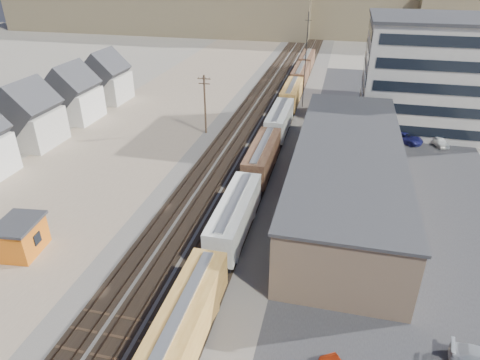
% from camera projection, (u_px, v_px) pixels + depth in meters
% --- Properties ---
extents(ground, '(300.00, 300.00, 0.00)m').
position_uv_depth(ground, '(151.00, 324.00, 35.50)').
color(ground, '#6B6356').
rests_on(ground, ground).
extents(ballast_bed, '(18.00, 200.00, 0.06)m').
position_uv_depth(ballast_bed, '(263.00, 121.00, 78.45)').
color(ballast_bed, '#4C4742').
rests_on(ballast_bed, ground).
extents(dirt_yard, '(24.00, 180.00, 0.03)m').
position_uv_depth(dirt_yard, '(139.00, 131.00, 74.01)').
color(dirt_yard, '#7E6A56').
rests_on(dirt_yard, ground).
extents(asphalt_lot, '(26.00, 120.00, 0.04)m').
position_uv_depth(asphalt_lot, '(395.00, 169.00, 61.00)').
color(asphalt_lot, '#232326').
rests_on(asphalt_lot, ground).
extents(rail_tracks, '(11.40, 200.00, 0.24)m').
position_uv_depth(rail_tracks, '(261.00, 121.00, 78.52)').
color(rail_tracks, black).
rests_on(rail_tracks, ground).
extents(freight_train, '(3.00, 119.74, 4.46)m').
position_uv_depth(freight_train, '(272.00, 136.00, 64.62)').
color(freight_train, black).
rests_on(freight_train, ground).
extents(warehouse, '(12.40, 40.40, 7.25)m').
position_uv_depth(warehouse, '(346.00, 172.00, 52.16)').
color(warehouse, tan).
rests_on(warehouse, ground).
extents(office_tower, '(22.60, 18.60, 18.45)m').
position_uv_depth(office_tower, '(432.00, 73.00, 72.59)').
color(office_tower, '#9E998E').
rests_on(office_tower, ground).
extents(utility_pole_north, '(2.20, 0.32, 10.00)m').
position_uv_depth(utility_pole_north, '(205.00, 103.00, 70.87)').
color(utility_pole_north, '#382619').
rests_on(utility_pole_north, ground).
extents(radio_mast, '(1.20, 0.16, 18.00)m').
position_uv_depth(radio_mast, '(305.00, 61.00, 81.54)').
color(radio_mast, black).
rests_on(radio_mast, ground).
extents(townhouse_row, '(8.15, 68.16, 10.47)m').
position_uv_depth(townhouse_row, '(2.00, 132.00, 62.01)').
color(townhouse_row, '#B7B2A8').
rests_on(townhouse_row, ground).
extents(maintenance_shed, '(4.41, 5.40, 3.65)m').
position_uv_depth(maintenance_shed, '(21.00, 237.00, 43.23)').
color(maintenance_shed, '#C65D12').
rests_on(maintenance_shed, ground).
extents(parked_car_blue, '(6.24, 5.34, 1.59)m').
position_uv_depth(parked_car_blue, '(405.00, 138.00, 69.41)').
color(parked_car_blue, navy).
rests_on(parked_car_blue, ground).
extents(parked_car_far, '(3.07, 4.57, 1.45)m').
position_uv_depth(parked_car_far, '(439.00, 141.00, 68.31)').
color(parked_car_far, white).
rests_on(parked_car_far, ground).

